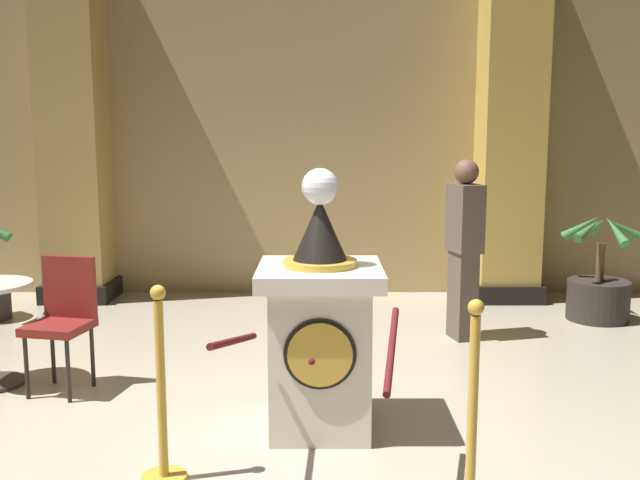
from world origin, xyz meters
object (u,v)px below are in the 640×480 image
stanchion_near (162,414)px  stanchion_far (472,434)px  pedestal_clock (320,330)px  bystander_guest (464,245)px  cafe_chair_red (64,312)px  potted_palm_right (598,291)px

stanchion_near → stanchion_far: stanchion_near is taller
pedestal_clock → stanchion_near: 1.10m
bystander_guest → cafe_chair_red: bearing=-157.7°
stanchion_near → potted_palm_right: 4.86m
stanchion_near → bystander_guest: (2.11, 2.64, 0.47)m
stanchion_far → cafe_chair_red: size_ratio=1.09×
stanchion_near → stanchion_far: (1.58, -0.24, -0.01)m
stanchion_far → bystander_guest: (0.53, 2.89, 0.48)m
pedestal_clock → potted_palm_right: 3.81m
pedestal_clock → cafe_chair_red: (-1.83, 0.70, -0.07)m
bystander_guest → stanchion_far: bearing=-100.5°
stanchion_near → potted_palm_right: (3.58, 3.28, -0.09)m
potted_palm_right → bystander_guest: size_ratio=0.67×
stanchion_far → cafe_chair_red: stanchion_far is taller
potted_palm_right → cafe_chair_red: bearing=-157.4°
stanchion_far → bystander_guest: 2.97m
potted_palm_right → bystander_guest: 1.70m
pedestal_clock → stanchion_far: size_ratio=1.55×
stanchion_far → potted_palm_right: size_ratio=0.97×
stanchion_near → stanchion_far: bearing=-8.7°
bystander_guest → pedestal_clock: bearing=-123.0°
potted_palm_right → pedestal_clock: bearing=-136.6°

